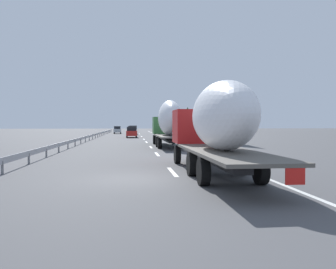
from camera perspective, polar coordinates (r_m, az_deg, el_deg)
name	(u,v)px	position (r m, az deg, el deg)	size (l,w,h in m)	color
ground_plane	(132,139)	(54.17, -6.01, -0.70)	(260.00, 260.00, 0.00)	#4C4C4F
lane_stripe_0	(172,172)	(16.39, 0.74, -6.23)	(3.20, 0.20, 0.01)	white
lane_stripe_1	(157,154)	(25.94, -1.83, -3.30)	(3.20, 0.20, 0.01)	white
lane_stripe_2	(151,147)	(34.02, -2.87, -2.11)	(3.20, 0.20, 0.01)	white
lane_stripe_3	(146,142)	(43.69, -3.60, -1.27)	(3.20, 0.20, 0.01)	white
lane_stripe_4	(144,139)	(52.20, -4.02, -0.78)	(3.20, 0.20, 0.01)	white
lane_stripe_5	(141,136)	(64.47, -4.43, -0.31)	(3.20, 0.20, 0.01)	white
lane_stripe_6	(139,134)	(80.69, -4.78, 0.09)	(3.20, 0.20, 0.01)	white
edge_line_right	(164,137)	(59.43, -0.71, -0.48)	(110.00, 0.20, 0.01)	white
truck_lead	(168,121)	(34.50, 0.08, 2.21)	(13.50, 2.55, 4.59)	#387038
truck_trailing	(215,123)	(15.56, 7.80, 1.89)	(13.23, 2.55, 4.04)	#B21919
car_silver_hatch	(117,130)	(84.44, -8.42, 0.77)	(4.01, 1.73, 1.81)	#ADB2B7
car_white_van	(133,130)	(75.44, -5.83, 0.72)	(4.01, 1.79, 2.00)	white
car_blue_sedan	(131,129)	(108.96, -6.24, 0.98)	(4.67, 1.72, 1.77)	#28479E
car_red_compact	(132,132)	(59.34, -6.08, 0.41)	(4.69, 1.83, 1.86)	red
road_sign	(172,126)	(56.91, 0.74, 1.50)	(0.10, 0.90, 2.96)	gray
tree_0	(173,116)	(91.58, 0.77, 3.14)	(2.64, 2.64, 7.56)	#472D19
tree_1	(229,112)	(39.67, 10.18, 3.67)	(2.59, 2.59, 5.88)	#472D19
tree_2	(188,118)	(70.58, 3.28, 2.74)	(3.68, 3.68, 5.82)	#472D19
guardrail_median	(95,135)	(57.44, -12.01, -0.02)	(94.00, 0.10, 0.76)	#9EA0A5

